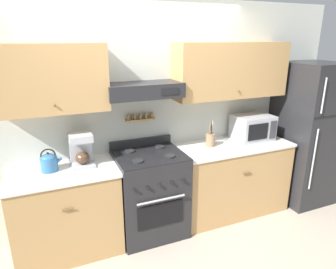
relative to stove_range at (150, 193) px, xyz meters
The scene contains 10 objects.
ground_plane 0.56m from the stove_range, 90.00° to the right, with size 16.00×16.00×0.00m, color #B2A38E.
wall_back 1.01m from the stove_range, 74.94° to the left, with size 5.20×0.46×2.55m.
counter_left 0.89m from the stove_range, behind, with size 1.04×0.63×0.91m.
counter_right 1.08m from the stove_range, ahead, with size 1.42×0.63×0.91m.
stove_range is the anchor object (origin of this frame).
refrigerator 2.24m from the stove_range, ahead, with size 0.71×0.76×1.85m.
tea_kettle 1.13m from the stove_range, behind, with size 0.21×0.16×0.23m.
coffee_maker 0.91m from the stove_range, behind, with size 0.22×0.24×0.34m.
microwave 1.52m from the stove_range, ahead, with size 0.47×0.36×0.31m.
utensil_crock 0.94m from the stove_range, ahead, with size 0.11×0.11×0.31m.
Camera 1 is at (-0.97, -2.52, 2.13)m, focal length 32.00 mm.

